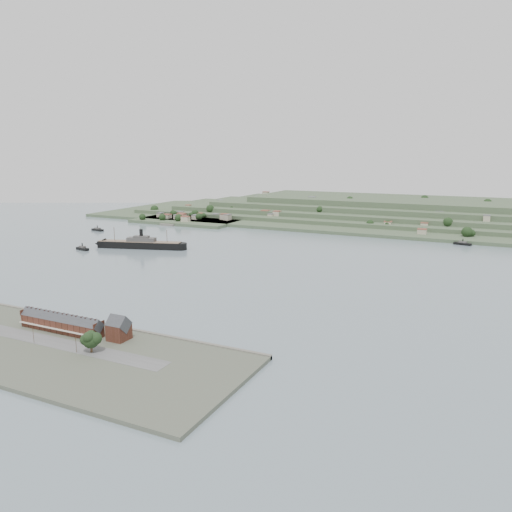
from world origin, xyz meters
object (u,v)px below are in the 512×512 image
at_px(gabled_building, 119,329).
at_px(steamship, 138,244).
at_px(fig_tree, 91,339).
at_px(tugboat, 82,248).
at_px(terrace_row, 61,323).

bearing_deg(gabled_building, steamship, 126.79).
bearing_deg(fig_tree, tugboat, 135.43).
bearing_deg(steamship, fig_tree, -55.67).
bearing_deg(tugboat, fig_tree, -44.57).
bearing_deg(terrace_row, steamship, 119.51).
xyz_separation_m(gabled_building, fig_tree, (-0.73, -19.72, 0.80)).
distance_m(terrace_row, fig_tree, 40.04).
relative_size(gabled_building, fig_tree, 1.23).
distance_m(gabled_building, fig_tree, 19.75).
xyz_separation_m(terrace_row, tugboat, (-171.42, 189.37, -4.99)).
xyz_separation_m(terrace_row, gabled_building, (37.50, 4.02, 1.34)).
relative_size(tugboat, fig_tree, 1.52).
distance_m(terrace_row, gabled_building, 37.74).
xyz_separation_m(gabled_building, steamship, (-163.52, 218.65, -3.62)).
height_order(gabled_building, fig_tree, gabled_building).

